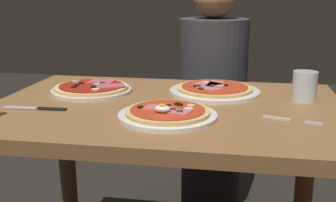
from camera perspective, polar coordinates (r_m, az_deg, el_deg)
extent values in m
cube|color=olive|center=(1.30, -0.18, -1.33)|extent=(1.10, 0.76, 0.04)
cylinder|color=brown|center=(1.86, -13.58, -9.09)|extent=(0.07, 0.07, 0.72)
cylinder|color=brown|center=(1.74, 18.13, -11.13)|extent=(0.07, 0.07, 0.72)
cylinder|color=white|center=(1.16, -0.06, -2.02)|extent=(0.28, 0.28, 0.01)
cylinder|color=#DBB26B|center=(1.16, -0.06, -1.50)|extent=(0.24, 0.24, 0.01)
cylinder|color=red|center=(1.16, -0.06, -1.19)|extent=(0.21, 0.21, 0.00)
torus|color=black|center=(1.19, 0.02, -0.62)|extent=(0.02, 0.02, 0.00)
torus|color=black|center=(1.13, 1.61, -1.45)|extent=(0.02, 0.02, 0.00)
torus|color=black|center=(1.17, -3.79, -0.84)|extent=(0.02, 0.02, 0.00)
torus|color=black|center=(1.14, 0.70, -1.19)|extent=(0.02, 0.02, 0.00)
torus|color=black|center=(1.20, 1.63, -0.50)|extent=(0.02, 0.02, 0.00)
torus|color=black|center=(1.20, 1.29, -0.39)|extent=(0.02, 0.02, 0.00)
cube|color=#D16B70|center=(1.13, 1.39, -1.50)|extent=(0.08, 0.06, 0.00)
cube|color=#D16B70|center=(1.16, -1.32, -0.95)|extent=(0.09, 0.07, 0.00)
cylinder|color=beige|center=(1.19, 3.14, -0.63)|extent=(0.02, 0.02, 0.00)
cylinder|color=beige|center=(1.15, 2.80, -1.10)|extent=(0.03, 0.03, 0.00)
cylinder|color=beige|center=(1.18, -0.54, -0.71)|extent=(0.02, 0.02, 0.00)
ellipsoid|color=white|center=(1.12, -0.78, -1.07)|extent=(0.04, 0.03, 0.02)
cylinder|color=yellow|center=(1.12, -0.79, -0.58)|extent=(0.02, 0.02, 0.00)
cylinder|color=silver|center=(1.48, -10.41, 1.43)|extent=(0.28, 0.28, 0.01)
cylinder|color=#E5C17F|center=(1.48, -10.43, 1.85)|extent=(0.26, 0.26, 0.01)
cylinder|color=#A82314|center=(1.48, -10.44, 2.09)|extent=(0.22, 0.22, 0.00)
torus|color=black|center=(1.50, -8.97, 2.49)|extent=(0.02, 0.02, 0.00)
torus|color=black|center=(1.48, -12.38, 2.14)|extent=(0.02, 0.02, 0.00)
torus|color=black|center=(1.45, -12.78, 1.88)|extent=(0.02, 0.02, 0.00)
torus|color=black|center=(1.51, -11.78, 2.43)|extent=(0.02, 0.02, 0.00)
torus|color=black|center=(1.54, -12.46, 2.63)|extent=(0.02, 0.02, 0.00)
torus|color=black|center=(1.44, -10.16, 1.94)|extent=(0.02, 0.02, 0.00)
cube|color=#C65B66|center=(1.45, -7.87, 2.07)|extent=(0.11, 0.09, 0.00)
cube|color=#C65B66|center=(1.53, -9.13, 2.65)|extent=(0.09, 0.07, 0.00)
cylinder|color=beige|center=(1.54, -12.49, 2.63)|extent=(0.03, 0.03, 0.00)
cylinder|color=beige|center=(1.40, -9.90, 1.57)|extent=(0.03, 0.03, 0.00)
cylinder|color=beige|center=(1.48, -9.72, 2.28)|extent=(0.02, 0.02, 0.00)
cylinder|color=white|center=(1.45, 6.40, 1.31)|extent=(0.31, 0.31, 0.01)
cylinder|color=#DBB26B|center=(1.45, 6.41, 1.74)|extent=(0.26, 0.26, 0.01)
cylinder|color=red|center=(1.45, 6.42, 1.99)|extent=(0.23, 0.23, 0.00)
torus|color=black|center=(1.45, 7.12, 2.13)|extent=(0.02, 0.02, 0.00)
torus|color=black|center=(1.43, 3.84, 2.04)|extent=(0.02, 0.02, 0.00)
torus|color=black|center=(1.40, 4.55, 1.71)|extent=(0.02, 0.02, 0.00)
torus|color=black|center=(1.43, 4.17, 2.02)|extent=(0.02, 0.02, 0.00)
torus|color=black|center=(1.46, 7.90, 2.16)|extent=(0.02, 0.02, 0.00)
cube|color=#D16B70|center=(1.41, 5.71, 1.78)|extent=(0.09, 0.09, 0.00)
cube|color=#D16B70|center=(1.47, 5.58, 2.35)|extent=(0.11, 0.11, 0.00)
cube|color=#D16B70|center=(1.49, 6.58, 2.43)|extent=(0.06, 0.09, 0.00)
cylinder|color=beige|center=(1.50, 5.19, 2.57)|extent=(0.03, 0.03, 0.00)
cylinder|color=beige|center=(1.45, 7.19, 2.09)|extent=(0.03, 0.03, 0.00)
cylinder|color=silver|center=(1.40, 18.21, 1.92)|extent=(0.08, 0.08, 0.10)
cylinder|color=silver|center=(1.41, 18.10, 0.61)|extent=(0.07, 0.07, 0.03)
cube|color=silver|center=(1.19, 14.69, -2.30)|extent=(0.08, 0.03, 0.00)
cube|color=silver|center=(1.17, 19.29, -2.95)|extent=(0.04, 0.01, 0.00)
cube|color=silver|center=(1.17, 19.32, -2.89)|extent=(0.04, 0.01, 0.00)
cube|color=silver|center=(1.18, 19.35, -2.83)|extent=(0.04, 0.01, 0.00)
cube|color=silver|center=(1.18, 19.38, -2.77)|extent=(0.04, 0.01, 0.00)
cube|color=silver|center=(1.33, -19.41, -0.87)|extent=(0.11, 0.02, 0.00)
cube|color=black|center=(1.29, -15.65, -1.05)|extent=(0.09, 0.02, 0.01)
cylinder|color=black|center=(2.12, 5.78, -9.54)|extent=(0.29, 0.29, 0.46)
cylinder|color=#38383D|center=(1.97, 6.15, 3.58)|extent=(0.32, 0.32, 0.52)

